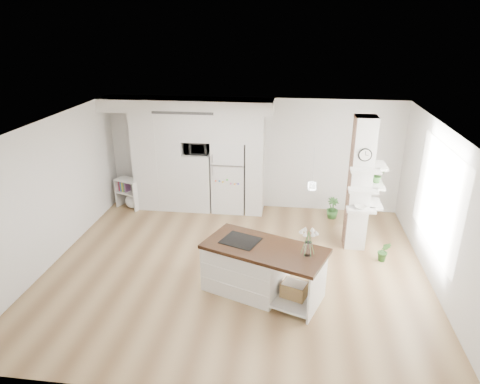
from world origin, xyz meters
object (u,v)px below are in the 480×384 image
Objects in this scene: refrigerator at (229,176)px; floor_plant_a at (384,251)px; kitchen_island at (252,266)px; bookshelf at (130,195)px.

refrigerator is 4.08× the size of floor_plant_a.
kitchen_island is at bearing -74.90° from refrigerator.
floor_plant_a is at bearing 3.29° from bookshelf.
kitchen_island is 2.75m from floor_plant_a.
refrigerator is at bearing 25.68° from bookshelf.
refrigerator is 3.46m from kitchen_island.
refrigerator reaches higher than bookshelf.
bookshelf is at bearing -175.47° from refrigerator.
refrigerator is 0.79× the size of kitchen_island.
bookshelf reaches higher than floor_plant_a.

